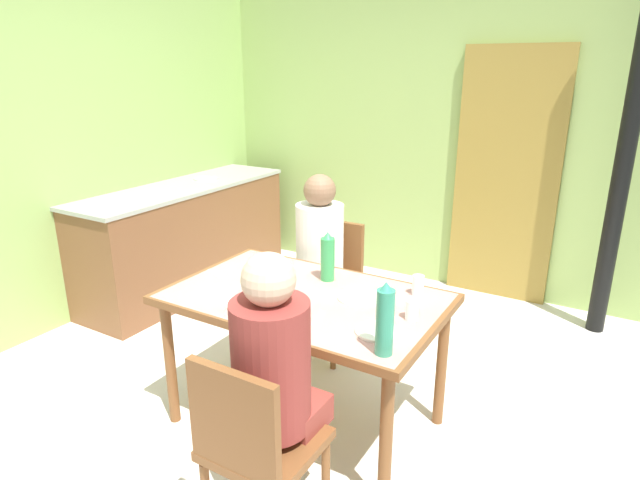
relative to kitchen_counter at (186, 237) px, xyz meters
The scene contains 22 objects.
ground_plane 2.03m from the kitchen_counter, 30.70° to the right, with size 5.93×5.93×0.00m, color silver.
wall_back 2.30m from the kitchen_counter, 36.81° to the left, with size 4.26×0.10×2.66m, color #95B161.
wall_left 1.04m from the kitchen_counter, 126.97° to the right, with size 0.10×3.42×2.66m, color #93B460.
door_wooden 2.68m from the kitchen_counter, 26.97° to the left, with size 0.80×0.05×2.00m, color olive.
stove_pipe_column 3.39m from the kitchen_counter, 16.37° to the left, with size 0.12×0.12×2.66m, color black.
kitchen_counter is the anchor object (origin of this frame).
dining_table 2.17m from the kitchen_counter, 29.55° to the right, with size 1.38×0.86×0.75m.
chair_near_diner 2.83m from the kitchen_counter, 40.71° to the right, with size 0.40×0.40×0.87m.
chair_far_diner 1.60m from the kitchen_counter, 10.25° to the right, with size 0.40×0.40×0.87m.
person_near_diner 2.76m from the kitchen_counter, 38.55° to the right, with size 0.30×0.37×0.77m.
person_far_diner 1.66m from the kitchen_counter, 14.97° to the right, with size 0.30×0.37×0.77m.
water_bottle_green_near 2.85m from the kitchen_counter, 29.43° to the right, with size 0.07×0.07×0.31m.
water_bottle_green_far 2.09m from the kitchen_counter, 23.87° to the right, with size 0.07×0.07×0.27m.
dinner_plate_near_left 2.68m from the kitchen_counter, 27.69° to the right, with size 0.19×0.19×0.01m, color white.
dinner_plate_near_right 2.36m from the kitchen_counter, 24.20° to the right, with size 0.22×0.22×0.01m, color white.
dinner_plate_far_center 1.80m from the kitchen_counter, 30.18° to the right, with size 0.22×0.22×0.01m, color white.
dinner_plate_far_side 2.16m from the kitchen_counter, 37.38° to the right, with size 0.22×0.22×0.01m, color white.
drinking_glass_by_near_diner 2.67m from the kitchen_counter, 23.14° to the right, with size 0.06×0.06×0.09m, color silver.
drinking_glass_by_far_diner 2.51m from the kitchen_counter, 18.02° to the right, with size 0.06×0.06×0.10m, color silver.
cutlery_knife_near 1.90m from the kitchen_counter, 35.72° to the right, with size 0.15×0.02×0.00m, color silver.
cutlery_fork_near 2.43m from the kitchen_counter, 31.23° to the right, with size 0.15×0.02×0.00m, color silver.
cutlery_knife_far 1.71m from the kitchen_counter, 39.77° to the right, with size 0.15×0.02×0.00m, color silver.
Camera 1 is at (1.50, -2.13, 1.84)m, focal length 29.93 mm.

